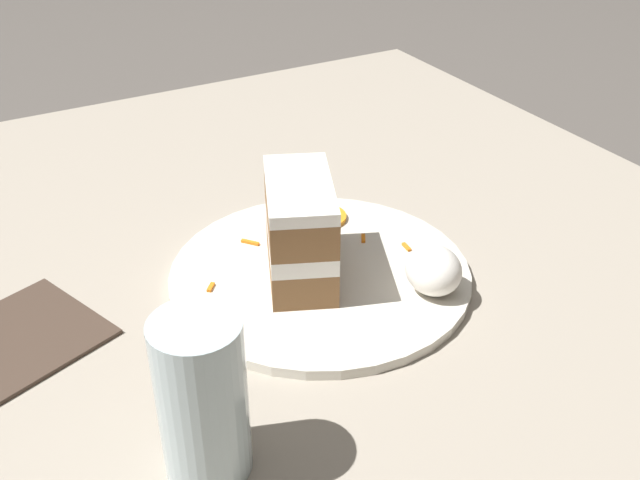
% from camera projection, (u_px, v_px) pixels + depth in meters
% --- Properties ---
extents(ground_plane, '(6.00, 6.00, 0.00)m').
position_uv_depth(ground_plane, '(309.00, 339.00, 0.71)').
color(ground_plane, '#4C4742').
rests_on(ground_plane, ground).
extents(dining_table, '(1.25, 1.05, 0.03)m').
position_uv_depth(dining_table, '(308.00, 328.00, 0.71)').
color(dining_table, gray).
rests_on(dining_table, ground).
extents(plate, '(0.30, 0.30, 0.01)m').
position_uv_depth(plate, '(320.00, 274.00, 0.75)').
color(plate, silver).
rests_on(plate, dining_table).
extents(cake_slice, '(0.14, 0.11, 0.10)m').
position_uv_depth(cake_slice, '(300.00, 229.00, 0.72)').
color(cake_slice, brown).
rests_on(cake_slice, plate).
extents(cream_dollop, '(0.06, 0.05, 0.05)m').
position_uv_depth(cream_dollop, '(433.00, 270.00, 0.71)').
color(cream_dollop, white).
rests_on(cream_dollop, plate).
extents(orange_garnish, '(0.05, 0.05, 0.00)m').
position_uv_depth(orange_garnish, '(323.00, 217.00, 0.83)').
color(orange_garnish, orange).
rests_on(orange_garnish, plate).
extents(carrot_shreds_scatter, '(0.10, 0.21, 0.00)m').
position_uv_depth(carrot_shreds_scatter, '(305.00, 251.00, 0.77)').
color(carrot_shreds_scatter, orange).
rests_on(carrot_shreds_scatter, plate).
extents(drinking_glass, '(0.06, 0.06, 0.13)m').
position_uv_depth(drinking_glass, '(203.00, 409.00, 0.52)').
color(drinking_glass, silver).
rests_on(drinking_glass, dining_table).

